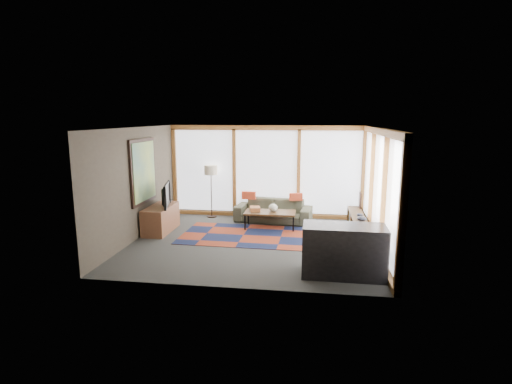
# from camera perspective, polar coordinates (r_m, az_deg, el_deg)

# --- Properties ---
(ground) EXTENTS (5.50, 5.50, 0.00)m
(ground) POSITION_cam_1_polar(r_m,az_deg,el_deg) (9.23, -0.35, -7.19)
(ground) COLOR #30302D
(ground) RESTS_ON ground
(room_envelope) EXTENTS (5.52, 5.02, 2.62)m
(room_envelope) POSITION_cam_1_polar(r_m,az_deg,el_deg) (9.37, 3.14, 2.75)
(room_envelope) COLOR #3B3229
(room_envelope) RESTS_ON ground
(rug) EXTENTS (3.00, 1.97, 0.01)m
(rug) POSITION_cam_1_polar(r_m,az_deg,el_deg) (9.75, -1.81, -6.17)
(rug) COLOR maroon
(rug) RESTS_ON ground
(sofa) EXTENTS (2.15, 1.05, 0.60)m
(sofa) POSITION_cam_1_polar(r_m,az_deg,el_deg) (10.96, 2.49, -2.66)
(sofa) COLOR #383B2A
(sofa) RESTS_ON ground
(pillow_left) EXTENTS (0.39, 0.13, 0.21)m
(pillow_left) POSITION_cam_1_polar(r_m,az_deg,el_deg) (10.95, -1.05, -0.48)
(pillow_left) COLOR #BE3E21
(pillow_left) RESTS_ON sofa
(pillow_right) EXTENTS (0.37, 0.17, 0.20)m
(pillow_right) POSITION_cam_1_polar(r_m,az_deg,el_deg) (10.84, 5.72, -0.68)
(pillow_right) COLOR #BE3E21
(pillow_right) RESTS_ON sofa
(floor_lamp) EXTENTS (0.38, 0.38, 1.49)m
(floor_lamp) POSITION_cam_1_polar(r_m,az_deg,el_deg) (11.39, -6.41, 0.08)
(floor_lamp) COLOR black
(floor_lamp) RESTS_ON ground
(coffee_table) EXTENTS (1.31, 0.67, 0.43)m
(coffee_table) POSITION_cam_1_polar(r_m,az_deg,el_deg) (10.32, 2.02, -4.00)
(coffee_table) COLOR black
(coffee_table) RESTS_ON ground
(book_stack) EXTENTS (0.32, 0.37, 0.10)m
(book_stack) POSITION_cam_1_polar(r_m,az_deg,el_deg) (10.35, -0.14, -2.42)
(book_stack) COLOR #985329
(book_stack) RESTS_ON coffee_table
(vase) EXTENTS (0.25, 0.25, 0.20)m
(vase) POSITION_cam_1_polar(r_m,az_deg,el_deg) (10.27, 2.46, -2.26)
(vase) COLOR beige
(vase) RESTS_ON coffee_table
(bookshelf) EXTENTS (0.35, 1.95, 0.49)m
(bookshelf) POSITION_cam_1_polar(r_m,az_deg,el_deg) (10.12, 14.32, -4.47)
(bookshelf) COLOR black
(bookshelf) RESTS_ON ground
(bowl_a) EXTENTS (0.24, 0.24, 0.11)m
(bowl_a) POSITION_cam_1_polar(r_m,az_deg,el_deg) (9.47, 14.86, -3.68)
(bowl_a) COLOR black
(bowl_a) RESTS_ON bookshelf
(bowl_b) EXTENTS (0.15, 0.15, 0.07)m
(bowl_b) POSITION_cam_1_polar(r_m,az_deg,el_deg) (9.88, 14.60, -3.17)
(bowl_b) COLOR black
(bowl_b) RESTS_ON bookshelf
(shelf_picture) EXTENTS (0.04, 0.30, 0.40)m
(shelf_picture) POSITION_cam_1_polar(r_m,az_deg,el_deg) (10.80, 14.65, -1.11)
(shelf_picture) COLOR black
(shelf_picture) RESTS_ON bookshelf
(tv_console) EXTENTS (0.54, 1.29, 0.65)m
(tv_console) POSITION_cam_1_polar(r_m,az_deg,el_deg) (10.28, -13.44, -3.73)
(tv_console) COLOR brown
(tv_console) RESTS_ON ground
(television) EXTENTS (0.37, 1.01, 0.58)m
(television) POSITION_cam_1_polar(r_m,az_deg,el_deg) (10.10, -13.14, -0.40)
(television) COLOR black
(television) RESTS_ON tv_console
(bar_counter) EXTENTS (1.48, 0.71, 0.93)m
(bar_counter) POSITION_cam_1_polar(r_m,az_deg,el_deg) (7.41, 12.43, -8.20)
(bar_counter) COLOR black
(bar_counter) RESTS_ON ground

